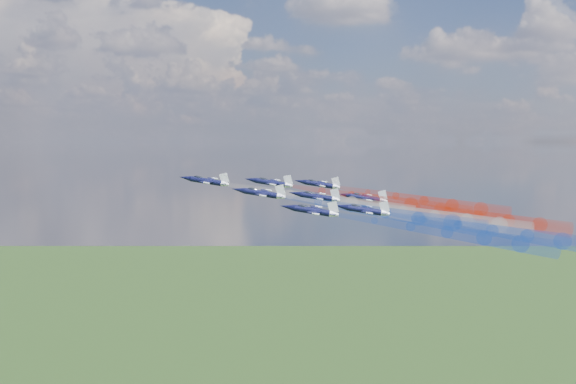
{
  "coord_description": "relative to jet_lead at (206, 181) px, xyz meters",
  "views": [
    {
      "loc": [
        -38.1,
        -177.09,
        145.07
      ],
      "look_at": [
        -22.61,
        -13.77,
        133.58
      ],
      "focal_mm": 44.76,
      "sensor_mm": 36.0,
      "label": 1
    }
  ],
  "objects": [
    {
      "name": "jet_rear_right",
      "position": [
        37.71,
        1.04,
        -4.32
      ],
      "size": [
        14.15,
        12.07,
        5.57
      ],
      "primitive_type": null,
      "rotation": [
        0.15,
        -0.06,
        1.37
      ],
      "color": "black"
    },
    {
      "name": "trail_outer_left",
      "position": [
        47.55,
        -31.17,
        -8.59
      ],
      "size": [
        43.17,
        12.45,
        10.59
      ],
      "primitive_type": null,
      "rotation": [
        0.15,
        -0.06,
        1.37
      ],
      "color": "blue"
    },
    {
      "name": "trail_rear_right",
      "position": [
        63.82,
        -4.04,
        -8.29
      ],
      "size": [
        43.17,
        12.45,
        10.59
      ],
      "primitive_type": null,
      "rotation": [
        0.15,
        -0.06,
        1.37
      ],
      "color": "red"
    },
    {
      "name": "jet_outer_right",
      "position": [
        28.56,
        14.65,
        -1.76
      ],
      "size": [
        14.15,
        12.07,
        5.57
      ],
      "primitive_type": null,
      "rotation": [
        0.15,
        -0.06,
        1.37
      ],
      "color": "black"
    },
    {
      "name": "jet_outer_left",
      "position": [
        21.43,
        -26.09,
        -4.62
      ],
      "size": [
        14.15,
        12.07,
        5.57
      ],
      "primitive_type": null,
      "rotation": [
        0.15,
        -0.06,
        1.37
      ],
      "color": "black"
    },
    {
      "name": "trail_center_third",
      "position": [
        51.21,
        -10.98,
        -7.36
      ],
      "size": [
        43.17,
        12.45,
        10.59
      ],
      "primitive_type": null,
      "rotation": [
        0.15,
        -0.06,
        1.37
      ],
      "color": "white"
    },
    {
      "name": "jet_rear_left",
      "position": [
        33.54,
        -18.79,
        -5.29
      ],
      "size": [
        14.15,
        12.07,
        5.57
      ],
      "primitive_type": null,
      "rotation": [
        0.15,
        -0.06,
        1.37
      ],
      "color": "black"
    },
    {
      "name": "jet_lead",
      "position": [
        0.0,
        0.0,
        0.0
      ],
      "size": [
        14.15,
        12.07,
        5.57
      ],
      "primitive_type": null,
      "rotation": [
        0.15,
        -0.06,
        1.37
      ],
      "color": "black"
    },
    {
      "name": "trail_inner_right",
      "position": [
        41.56,
        0.76,
        -4.77
      ],
      "size": [
        43.17,
        12.45,
        10.59
      ],
      "primitive_type": null,
      "rotation": [
        0.15,
        -0.06,
        1.37
      ],
      "color": "red"
    },
    {
      "name": "jet_center_third",
      "position": [
        25.1,
        -5.9,
        -3.38
      ],
      "size": [
        14.15,
        12.07,
        5.57
      ],
      "primitive_type": null,
      "rotation": [
        0.15,
        -0.06,
        1.37
      ],
      "color": "black"
    },
    {
      "name": "trail_rear_left",
      "position": [
        59.66,
        -23.87,
        -9.26
      ],
      "size": [
        43.17,
        12.45,
        10.59
      ],
      "primitive_type": null,
      "rotation": [
        0.15,
        -0.06,
        1.37
      ],
      "color": "blue"
    },
    {
      "name": "jet_inner_left",
      "position": [
        11.98,
        -12.95,
        -2.01
      ],
      "size": [
        14.15,
        12.07,
        5.57
      ],
      "primitive_type": null,
      "rotation": [
        0.15,
        -0.06,
        1.37
      ],
      "color": "black"
    },
    {
      "name": "jet_inner_right",
      "position": [
        15.44,
        5.84,
        -0.79
      ],
      "size": [
        14.15,
        12.07,
        5.57
      ],
      "primitive_type": null,
      "rotation": [
        0.15,
        -0.06,
        1.37
      ],
      "color": "black"
    },
    {
      "name": "trail_outer_right",
      "position": [
        54.67,
        9.57,
        -5.73
      ],
      "size": [
        43.17,
        12.45,
        10.59
      ],
      "primitive_type": null,
      "rotation": [
        0.15,
        -0.06,
        1.37
      ],
      "color": "red"
    },
    {
      "name": "trail_lead",
      "position": [
        26.11,
        -5.08,
        -3.97
      ],
      "size": [
        43.17,
        12.45,
        10.59
      ],
      "primitive_type": null,
      "rotation": [
        0.15,
        -0.06,
        1.37
      ],
      "color": "white"
    },
    {
      "name": "trail_inner_left",
      "position": [
        38.1,
        -18.03,
        -5.98
      ],
      "size": [
        43.17,
        12.45,
        10.59
      ],
      "primitive_type": null,
      "rotation": [
        0.15,
        -0.06,
        1.37
      ],
      "color": "blue"
    }
  ]
}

